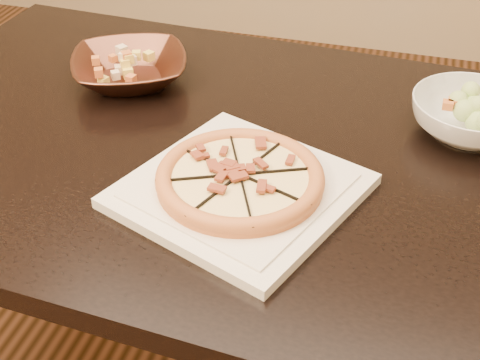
{
  "coord_description": "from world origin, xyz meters",
  "views": [
    {
      "loc": [
        0.34,
        -1.01,
        1.39
      ],
      "look_at": [
        0.11,
        -0.22,
        0.78
      ],
      "focal_mm": 50.0,
      "sensor_mm": 36.0,
      "label": 1
    }
  ],
  "objects": [
    {
      "name": "salad",
      "position": [
        0.45,
        0.07,
        0.83
      ],
      "size": [
        0.08,
        0.12,
        0.04
      ],
      "color": "#A8B96C",
      "rests_on": "salad_bowl"
    },
    {
      "name": "mixed_dish",
      "position": [
        -0.21,
        0.09,
        0.82
      ],
      "size": [
        0.12,
        0.11,
        0.03
      ],
      "color": "beige",
      "rests_on": "bronze_bowl"
    },
    {
      "name": "plate",
      "position": [
        0.11,
        -0.22,
        0.76
      ],
      "size": [
        0.42,
        0.42,
        0.02
      ],
      "color": "silver",
      "rests_on": "dining_table"
    },
    {
      "name": "salad_bowl",
      "position": [
        0.45,
        0.07,
        0.78
      ],
      "size": [
        0.26,
        0.26,
        0.07
      ],
      "primitive_type": "imported",
      "rotation": [
        0.0,
        0.0,
        0.26
      ],
      "color": "silver",
      "rests_on": "dining_table"
    },
    {
      "name": "pizza",
      "position": [
        0.11,
        -0.22,
        0.78
      ],
      "size": [
        0.26,
        0.26,
        0.03
      ],
      "color": "#AF4F25",
      "rests_on": "plate"
    },
    {
      "name": "dining_table",
      "position": [
        0.04,
        -0.07,
        0.64
      ],
      "size": [
        1.4,
        0.95,
        0.75
      ],
      "color": "black",
      "rests_on": "floor"
    },
    {
      "name": "bronze_bowl",
      "position": [
        -0.21,
        0.09,
        0.78
      ],
      "size": [
        0.3,
        0.3,
        0.06
      ],
      "primitive_type": "imported",
      "rotation": [
        0.0,
        0.0,
        0.44
      ],
      "color": "#512C1F",
      "rests_on": "dining_table"
    }
  ]
}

